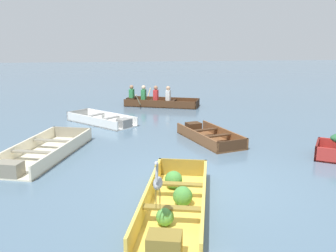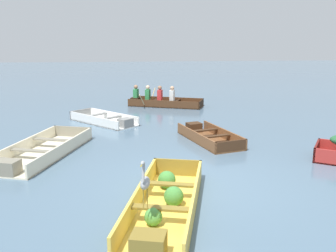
% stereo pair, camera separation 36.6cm
% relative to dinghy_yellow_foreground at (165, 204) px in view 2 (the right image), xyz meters
% --- Properties ---
extents(ground_plane, '(80.00, 80.00, 0.00)m').
position_rel_dinghy_yellow_foreground_xyz_m(ground_plane, '(0.70, 1.27, -0.16)').
color(ground_plane, slate).
extents(dinghy_yellow_foreground, '(1.86, 3.53, 0.40)m').
position_rel_dinghy_yellow_foreground_xyz_m(dinghy_yellow_foreground, '(0.00, 0.00, 0.00)').
color(dinghy_yellow_foreground, '#E5BC47').
rests_on(dinghy_yellow_foreground, ground).
extents(skiff_wooden_brown_near_moored, '(1.60, 2.64, 0.32)m').
position_rel_dinghy_yellow_foreground_xyz_m(skiff_wooden_brown_near_moored, '(1.72, 4.55, -0.04)').
color(skiff_wooden_brown_near_moored, brown).
rests_on(skiff_wooden_brown_near_moored, ground).
extents(skiff_cream_mid_moored, '(2.22, 3.65, 0.35)m').
position_rel_dinghy_yellow_foreground_xyz_m(skiff_cream_mid_moored, '(-2.86, 3.47, -0.04)').
color(skiff_cream_mid_moored, beige).
rests_on(skiff_cream_mid_moored, ground).
extents(skiff_white_outer_moored, '(2.53, 2.61, 0.32)m').
position_rel_dinghy_yellow_foreground_xyz_m(skiff_white_outer_moored, '(-1.40, 7.11, -0.05)').
color(skiff_white_outer_moored, white).
rests_on(skiff_white_outer_moored, ground).
extents(rowboat_dark_varnish_with_crew, '(3.37, 2.44, 0.89)m').
position_rel_dinghy_yellow_foreground_xyz_m(rowboat_dark_varnish_with_crew, '(0.83, 10.40, 0.07)').
color(rowboat_dark_varnish_with_crew, '#4C2D19').
rests_on(rowboat_dark_varnish_with_crew, ground).
extents(heron_on_dinghy, '(0.21, 0.46, 0.84)m').
position_rel_dinghy_yellow_foreground_xyz_m(heron_on_dinghy, '(-0.37, -0.71, 0.71)').
color(heron_on_dinghy, olive).
rests_on(heron_on_dinghy, dinghy_yellow_foreground).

